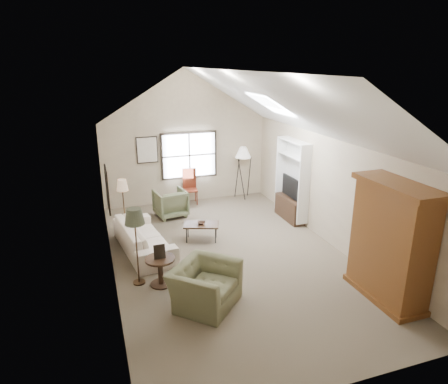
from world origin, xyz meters
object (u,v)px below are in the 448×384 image
object	(u,v)px
armoire	(391,242)
armchair_near	(205,285)
side_chair	(190,187)
sofa	(144,237)
coffee_table	(202,232)
side_table	(161,272)
armchair_far	(171,203)

from	to	relation	value
armoire	armchair_near	bearing A→B (deg)	165.32
armoire	side_chair	distance (m)	6.49
armoire	sofa	world-z (taller)	armoire
armchair_near	sofa	bearing A→B (deg)	60.24
armchair_near	coffee_table	size ratio (longest dim) A/B	1.38
sofa	side_table	bearing A→B (deg)	175.46
coffee_table	side_chair	size ratio (longest dim) A/B	0.79
armoire	sofa	xyz separation A→B (m)	(-3.94, 3.34, -0.77)
armoire	side_table	xyz separation A→B (m)	(-3.84, 1.74, -0.81)
sofa	armoire	bearing A→B (deg)	-138.38
sofa	coffee_table	bearing A→B (deg)	-93.68
armoire	armchair_far	distance (m)	6.08
armchair_near	armchair_far	size ratio (longest dim) A/B	1.38
armchair_far	sofa	bearing A→B (deg)	53.81
armchair_near	coffee_table	world-z (taller)	armchair_near
armchair_near	side_table	world-z (taller)	armchair_near
armchair_near	side_chair	size ratio (longest dim) A/B	1.09
armchair_far	coffee_table	xyz separation A→B (m)	(0.38, -1.84, -0.17)
armchair_near	armchair_far	world-z (taller)	armchair_far
coffee_table	side_chair	bearing A→B (deg)	81.46
armchair_near	armchair_far	xyz separation A→B (m)	(0.29, 4.44, 0.01)
side_table	side_chair	bearing A→B (deg)	68.71
sofa	coffee_table	size ratio (longest dim) A/B	2.74
sofa	coffee_table	distance (m)	1.41
armchair_far	side_table	distance (m)	3.67
side_table	side_chair	world-z (taller)	side_chair
armoire	side_table	world-z (taller)	armoire
side_table	armchair_far	bearing A→B (deg)	75.45
sofa	armchair_near	world-z (taller)	armchair_near
side_chair	armoire	bearing A→B (deg)	-63.88
sofa	armchair_far	world-z (taller)	armchair_far
armchair_far	coffee_table	size ratio (longest dim) A/B	1.00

